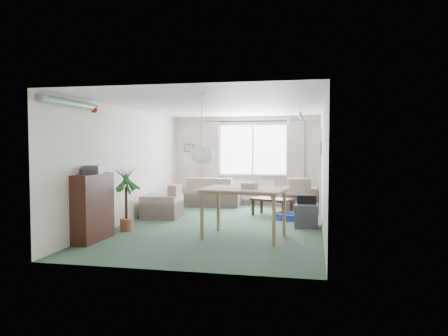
% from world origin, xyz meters
% --- Properties ---
extents(ground, '(6.50, 6.50, 0.00)m').
position_xyz_m(ground, '(0.00, 0.00, 0.00)').
color(ground, '#2D4B37').
extents(window, '(1.80, 0.03, 1.30)m').
position_xyz_m(window, '(0.20, 3.23, 1.50)').
color(window, white).
extents(curtain_rod, '(2.60, 0.03, 0.03)m').
position_xyz_m(curtain_rod, '(0.20, 3.15, 2.27)').
color(curtain_rod, black).
extents(curtain_left, '(0.45, 0.08, 2.00)m').
position_xyz_m(curtain_left, '(-0.95, 3.13, 1.27)').
color(curtain_left, beige).
extents(curtain_right, '(0.45, 0.08, 2.00)m').
position_xyz_m(curtain_right, '(1.35, 3.13, 1.27)').
color(curtain_right, beige).
extents(radiator, '(1.20, 0.10, 0.55)m').
position_xyz_m(radiator, '(0.20, 3.19, 0.40)').
color(radiator, white).
extents(doorway, '(0.03, 0.95, 2.00)m').
position_xyz_m(doorway, '(1.99, 2.20, 1.00)').
color(doorway, black).
extents(pendant_lamp, '(0.36, 0.36, 0.36)m').
position_xyz_m(pendant_lamp, '(0.20, -2.30, 1.48)').
color(pendant_lamp, white).
extents(tinsel_garland, '(1.60, 1.60, 0.12)m').
position_xyz_m(tinsel_garland, '(-1.92, -2.30, 2.28)').
color(tinsel_garland, '#196626').
extents(bauble_cluster_a, '(0.20, 0.20, 0.20)m').
position_xyz_m(bauble_cluster_a, '(1.30, 0.90, 2.22)').
color(bauble_cluster_a, silver).
extents(bauble_cluster_b, '(0.20, 0.20, 0.20)m').
position_xyz_m(bauble_cluster_b, '(1.60, -0.30, 2.22)').
color(bauble_cluster_b, silver).
extents(wall_picture_back, '(0.28, 0.03, 0.22)m').
position_xyz_m(wall_picture_back, '(-1.60, 3.23, 1.55)').
color(wall_picture_back, brown).
extents(wall_picture_right, '(0.03, 0.24, 0.30)m').
position_xyz_m(wall_picture_right, '(1.98, 1.20, 1.55)').
color(wall_picture_right, brown).
extents(sofa, '(1.58, 0.90, 0.77)m').
position_xyz_m(sofa, '(-0.85, 2.75, 0.38)').
color(sofa, beige).
rests_on(sofa, ground).
extents(armchair_corner, '(0.93, 0.89, 0.79)m').
position_xyz_m(armchair_corner, '(1.48, 2.73, 0.40)').
color(armchair_corner, '#BAA88D').
rests_on(armchair_corner, ground).
extents(armchair_left, '(0.83, 0.87, 0.75)m').
position_xyz_m(armchair_left, '(-1.50, 0.69, 0.37)').
color(armchair_left, beige).
rests_on(armchair_left, ground).
extents(coffee_table, '(1.02, 0.82, 0.40)m').
position_xyz_m(coffee_table, '(0.90, 1.44, 0.20)').
color(coffee_table, black).
rests_on(coffee_table, ground).
extents(photo_frame, '(0.12, 0.07, 0.16)m').
position_xyz_m(photo_frame, '(0.92, 1.46, 0.48)').
color(photo_frame, brown).
rests_on(photo_frame, coffee_table).
extents(bookshelf, '(0.34, 0.94, 1.14)m').
position_xyz_m(bookshelf, '(-1.84, -1.82, 0.57)').
color(bookshelf, black).
rests_on(bookshelf, ground).
extents(hifi_box, '(0.33, 0.39, 0.14)m').
position_xyz_m(hifi_box, '(-1.84, -1.77, 1.21)').
color(hifi_box, '#3F4045').
rests_on(hifi_box, bookshelf).
extents(houseplant, '(0.65, 0.65, 1.23)m').
position_xyz_m(houseplant, '(-1.65, -0.89, 0.61)').
color(houseplant, '#22561D').
rests_on(houseplant, ground).
extents(dining_table, '(1.48, 1.09, 0.85)m').
position_xyz_m(dining_table, '(0.64, -1.04, 0.43)').
color(dining_table, tan).
rests_on(dining_table, ground).
extents(gift_box, '(0.28, 0.22, 0.12)m').
position_xyz_m(gift_box, '(0.74, -1.11, 0.91)').
color(gift_box, '#B2B1BC').
rests_on(gift_box, dining_table).
extents(tv_cube, '(0.46, 0.51, 0.45)m').
position_xyz_m(tv_cube, '(1.70, 0.20, 0.23)').
color(tv_cube, '#303034').
rests_on(tv_cube, ground).
extents(pet_bed, '(0.83, 0.83, 0.13)m').
position_xyz_m(pet_bed, '(1.34, 1.04, 0.07)').
color(pet_bed, navy).
rests_on(pet_bed, ground).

